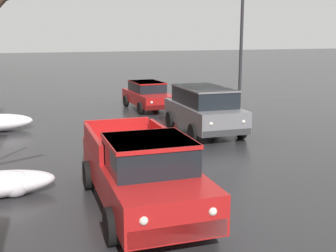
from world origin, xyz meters
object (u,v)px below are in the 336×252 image
at_px(sedan_red_parked_kerbside_mid, 148,95).
at_px(street_lamp_post, 241,39).
at_px(pickup_truck_red_approaching_near_lane, 142,171).
at_px(suv_grey_parked_kerbside_close, 204,108).

distance_m(sedan_red_parked_kerbside_mid, street_lamp_post, 5.95).
bearing_deg(sedan_red_parked_kerbside_mid, street_lamp_post, -55.51).
xyz_separation_m(pickup_truck_red_approaching_near_lane, sedan_red_parked_kerbside_mid, (4.33, 12.59, -0.13)).
bearing_deg(street_lamp_post, suv_grey_parked_kerbside_close, -145.30).
bearing_deg(pickup_truck_red_approaching_near_lane, sedan_red_parked_kerbside_mid, 71.01).
distance_m(pickup_truck_red_approaching_near_lane, sedan_red_parked_kerbside_mid, 13.31).
height_order(pickup_truck_red_approaching_near_lane, sedan_red_parked_kerbside_mid, pickup_truck_red_approaching_near_lane).
distance_m(pickup_truck_red_approaching_near_lane, suv_grey_parked_kerbside_close, 7.92).
relative_size(pickup_truck_red_approaching_near_lane, street_lamp_post, 0.81).
height_order(pickup_truck_red_approaching_near_lane, street_lamp_post, street_lamp_post).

